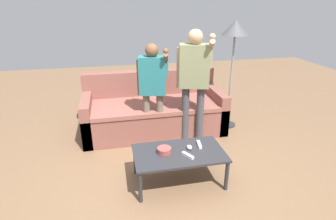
# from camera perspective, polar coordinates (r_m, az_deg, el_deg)

# --- Properties ---
(ground_plane) EXTENTS (12.00, 12.00, 0.00)m
(ground_plane) POSITION_cam_1_polar(r_m,az_deg,el_deg) (3.35, -0.46, -13.92)
(ground_plane) COLOR brown
(couch) EXTENTS (2.16, 0.95, 0.89)m
(couch) POSITION_cam_1_polar(r_m,az_deg,el_deg) (4.35, -3.08, -0.29)
(couch) COLOR brown
(couch) RESTS_ON ground
(coffee_table) EXTENTS (1.02, 0.59, 0.39)m
(coffee_table) POSITION_cam_1_polar(r_m,az_deg,el_deg) (3.11, 2.33, -9.49)
(coffee_table) COLOR #2D2D33
(coffee_table) RESTS_ON ground
(snack_bowl) EXTENTS (0.16, 0.16, 0.06)m
(snack_bowl) POSITION_cam_1_polar(r_m,az_deg,el_deg) (3.06, -0.79, -8.44)
(snack_bowl) COLOR #B24C47
(snack_bowl) RESTS_ON coffee_table
(game_remote_nunchuk) EXTENTS (0.06, 0.09, 0.05)m
(game_remote_nunchuk) POSITION_cam_1_polar(r_m,az_deg,el_deg) (3.14, 4.49, -7.76)
(game_remote_nunchuk) COLOR white
(game_remote_nunchuk) RESTS_ON coffee_table
(floor_lamp) EXTENTS (0.40, 0.40, 1.70)m
(floor_lamp) POSITION_cam_1_polar(r_m,az_deg,el_deg) (4.30, 13.87, 15.25)
(floor_lamp) COLOR #2D2D33
(floor_lamp) RESTS_ON ground
(player_right) EXTENTS (0.48, 0.41, 1.62)m
(player_right) POSITION_cam_1_polar(r_m,az_deg,el_deg) (3.74, 5.48, 7.39)
(player_right) COLOR #47474C
(player_right) RESTS_ON ground
(player_center) EXTENTS (0.42, 0.35, 1.44)m
(player_center) POSITION_cam_1_polar(r_m,az_deg,el_deg) (3.73, -3.23, 5.64)
(player_center) COLOR #756656
(player_center) RESTS_ON ground
(game_remote_wand_near) EXTENTS (0.06, 0.17, 0.03)m
(game_remote_wand_near) POSITION_cam_1_polar(r_m,az_deg,el_deg) (3.22, 6.55, -7.18)
(game_remote_wand_near) COLOR white
(game_remote_wand_near) RESTS_ON coffee_table
(game_remote_wand_far) EXTENTS (0.11, 0.15, 0.03)m
(game_remote_wand_far) POSITION_cam_1_polar(r_m,az_deg,el_deg) (3.00, 4.16, -9.47)
(game_remote_wand_far) COLOR white
(game_remote_wand_far) RESTS_ON coffee_table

